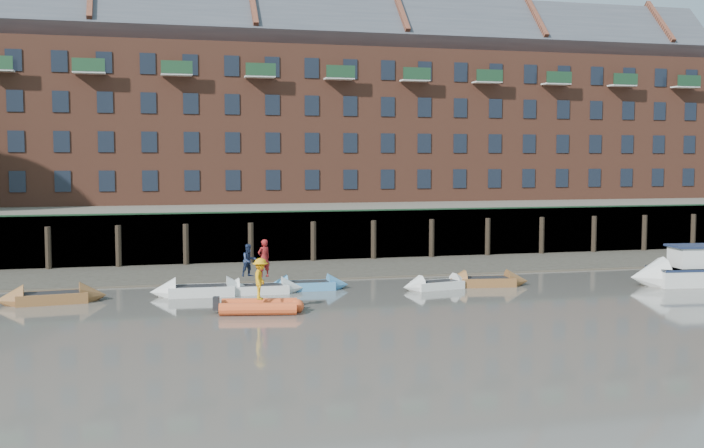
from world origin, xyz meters
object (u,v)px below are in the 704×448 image
object	(u,v)px
rowboat_4	(308,286)
person_rib_crew	(261,279)
rowboat_3	(261,289)
motor_launch	(682,272)
rowboat_6	(486,282)
rowboat_1	(52,298)
rib_tender	(262,307)
person_rower_b	(249,260)
rowboat_2	(201,291)
person_rower_a	(264,258)
rowboat_5	(438,285)

from	to	relation	value
rowboat_4	person_rib_crew	world-z (taller)	person_rib_crew
rowboat_3	motor_launch	distance (m)	21.92
rowboat_6	person_rib_crew	xyz separation A→B (m)	(-12.40, -4.53, 1.25)
rowboat_1	rib_tender	world-z (taller)	rowboat_1
rowboat_3	person_rower_b	world-z (taller)	person_rower_b
rowboat_6	rib_tender	world-z (taller)	rowboat_6
rowboat_1	rowboat_6	bearing A→B (deg)	-6.97
rowboat_6	rowboat_4	bearing A→B (deg)	-178.73
rowboat_6	person_rib_crew	size ratio (longest dim) A/B	2.58
rowboat_2	rowboat_1	bearing A→B (deg)	-173.99
rowboat_3	motor_launch	bearing A→B (deg)	-5.27
person_rower_a	rowboat_3	bearing A→B (deg)	-55.15
rowboat_2	rowboat_4	size ratio (longest dim) A/B	1.17
rowboat_3	rowboat_6	bearing A→B (deg)	-0.52
rowboat_1	rowboat_2	distance (m)	6.81
rowboat_5	rib_tender	size ratio (longest dim) A/B	1.12
rowboat_1	person_rib_crew	bearing A→B (deg)	-34.28
rowboat_2	motor_launch	size ratio (longest dim) A/B	0.73
rowboat_2	rowboat_3	xyz separation A→B (m)	(2.87, -0.01, -0.03)
rowboat_4	rib_tender	size ratio (longest dim) A/B	1.15
rowboat_1	person_rower_a	bearing A→B (deg)	-4.85
rib_tender	person_rib_crew	world-z (taller)	person_rib_crew
rib_tender	person_rower_b	distance (m)	5.47
rowboat_1	person_rib_crew	world-z (taller)	person_rib_crew
rowboat_1	motor_launch	size ratio (longest dim) A/B	0.74
rowboat_2	person_rower_b	xyz separation A→B (m)	(2.34, 0.19, 1.38)
rowboat_3	rowboat_5	distance (m)	8.97
rowboat_6	person_rower_b	distance (m)	12.33
rowboat_2	person_rower_b	size ratio (longest dim) A/B	3.06
rowboat_3	rowboat_5	xyz separation A→B (m)	(8.94, -0.81, -0.01)
motor_launch	person_rower_b	world-z (taller)	person_rower_b
rowboat_5	rib_tender	xyz separation A→B (m)	(-9.57, -4.28, 0.07)
person_rower_a	person_rower_b	world-z (taller)	person_rower_a
person_rower_b	person_rower_a	bearing A→B (deg)	-43.83
rib_tender	person_rower_b	bearing A→B (deg)	99.68
rowboat_6	person_rower_a	bearing A→B (deg)	-174.47
rowboat_2	rowboat_6	size ratio (longest dim) A/B	1.07
rowboat_6	person_rower_a	distance (m)	11.65
rowboat_3	rowboat_4	distance (m)	2.50
rib_tender	person_rib_crew	bearing A→B (deg)	-169.06
rowboat_3	person_rower_b	distance (m)	1.52
person_rib_crew	rowboat_1	bearing A→B (deg)	77.20
rowboat_5	person_rower_a	xyz separation A→B (m)	(-8.77, 0.72, 1.54)
rowboat_2	rowboat_4	bearing A→B (deg)	8.23
rowboat_2	person_rib_crew	distance (m)	5.68
motor_launch	person_rower_a	distance (m)	21.77
rowboat_4	person_rib_crew	size ratio (longest dim) A/B	2.36
rowboat_2	rowboat_6	xyz separation A→B (m)	(14.57, -0.57, -0.02)
rib_tender	rowboat_5	bearing A→B (deg)	34.93
rowboat_5	rowboat_6	size ratio (longest dim) A/B	0.89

